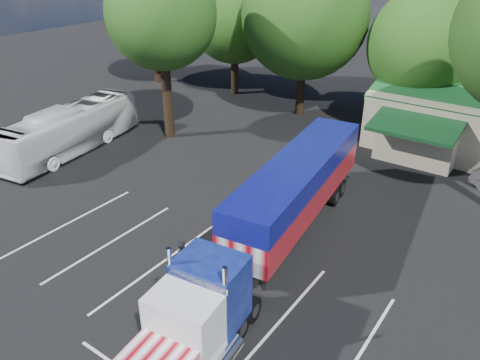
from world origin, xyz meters
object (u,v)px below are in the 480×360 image
Objects in this scene: woman at (184,261)px; bicycle at (294,189)px; semi_truck at (276,212)px; tour_bus at (70,130)px.

bicycle is (0.20, 9.29, -0.49)m from woman.
tour_bus is (-17.99, 2.12, -0.73)m from semi_truck.
bicycle is 16.28m from tour_bus.
tour_bus is (-15.70, 5.98, 0.64)m from woman.
semi_truck reaches higher than bicycle.
bicycle is 0.16× the size of tour_bus.
tour_bus is (-15.90, -3.31, 1.12)m from bicycle.
semi_truck is 6.11m from bicycle.
semi_truck reaches higher than tour_bus.
semi_truck is at bearing -69.81° from bicycle.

